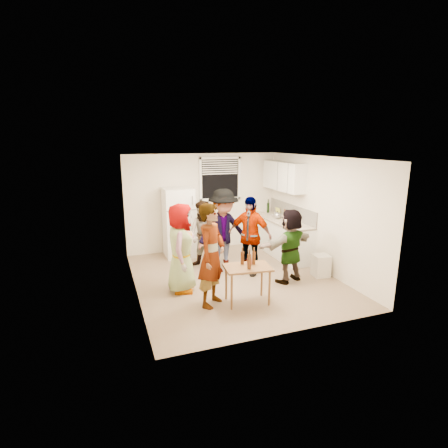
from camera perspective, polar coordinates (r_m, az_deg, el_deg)
name	(u,v)px	position (r m, az deg, el deg)	size (l,w,h in m)	color
room	(234,278)	(7.41, 1.72, -8.88)	(4.00, 4.50, 2.50)	silver
window	(220,179)	(9.13, -0.64, 7.41)	(1.12, 0.10, 1.06)	white
refrigerator	(179,222)	(8.67, -7.42, 0.25)	(0.70, 0.70, 1.70)	white
counter_lower	(281,237)	(8.95, 9.22, -2.17)	(0.60, 2.20, 0.86)	white
countertop	(281,220)	(8.84, 9.33, 0.64)	(0.64, 2.22, 0.04)	beige
backsplash	(292,211)	(8.94, 10.98, 2.03)	(0.03, 2.20, 0.36)	#A29C94
upper_cabinets	(284,176)	(8.90, 9.71, 7.71)	(0.34, 1.60, 0.70)	white
kettle	(277,218)	(8.91, 8.68, 0.91)	(0.24, 0.20, 0.20)	silver
paper_towel	(288,222)	(8.52, 10.39, 0.25)	(0.11, 0.11, 0.23)	white
wine_bottle	(268,213)	(9.58, 7.18, 1.84)	(0.07, 0.07, 0.28)	black
beer_bottle_counter	(284,222)	(8.51, 9.80, 0.26)	(0.06, 0.06, 0.24)	#47230C
blue_cup	(290,227)	(8.11, 10.75, -0.44)	(0.09, 0.09, 0.12)	#1B1DDA
picture_frame	(278,211)	(9.43, 8.80, 2.11)	(0.02, 0.20, 0.17)	#E7E656
trash_bin	(321,265)	(7.72, 15.54, -6.45)	(0.32, 0.32, 0.47)	beige
serving_table	(247,302)	(6.42, 3.79, -12.60)	(0.80, 0.53, 0.68)	brown
beer_bottle_table	(249,269)	(6.05, 4.11, -7.29)	(0.07, 0.07, 0.25)	#47230C
red_cup	(249,264)	(6.26, 4.15, -6.57)	(0.08, 0.08, 0.11)	maroon
guest_grey	(182,290)	(6.92, -6.82, -10.66)	(0.83, 1.70, 0.54)	gray
guest_stripe	(212,304)	(6.35, -1.97, -12.90)	(0.66, 1.81, 0.43)	#141933
guest_back_left	(205,268)	(7.98, -3.16, -7.21)	(0.75, 1.54, 0.58)	#513B25
guest_back_right	(223,270)	(7.84, -0.12, -7.57)	(1.18, 1.83, 0.68)	#38383D
guest_black	(249,273)	(7.72, 4.07, -7.96)	(0.99, 1.69, 0.41)	black
guest_orange	(289,281)	(7.42, 10.50, -9.09)	(1.40, 1.51, 0.45)	#BE6145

